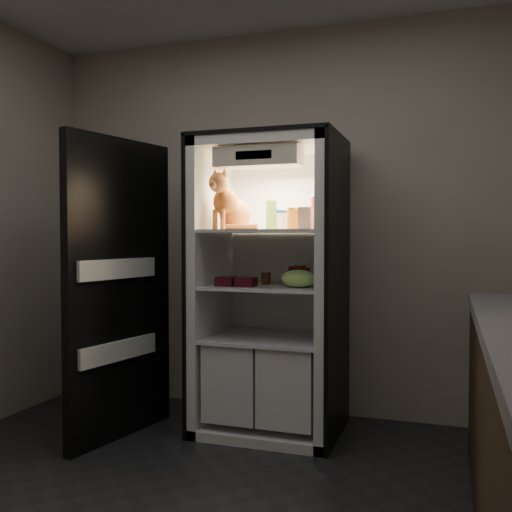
{
  "coord_description": "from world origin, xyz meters",
  "views": [
    {
      "loc": [
        1.08,
        -2.12,
        1.25
      ],
      "look_at": [
        -0.09,
        1.32,
        1.12
      ],
      "focal_mm": 40.0,
      "sensor_mm": 36.0,
      "label": 1
    }
  ],
  "objects_px": {
    "soda_can_a": "(293,275)",
    "salsa_jar": "(293,219)",
    "soda_can_b": "(305,277)",
    "berry_box_left": "(226,281)",
    "mayo_tub": "(280,220)",
    "parmesan_shaker": "(271,215)",
    "grape_bag": "(298,279)",
    "tabby_cat": "(230,207)",
    "refrigerator": "(272,307)",
    "pepper_jar": "(321,212)",
    "soda_can_c": "(300,276)",
    "condiment_jar": "(266,277)",
    "cream_carton": "(306,218)",
    "berry_box_right": "(246,282)"
  },
  "relations": [
    {
      "from": "berry_box_right",
      "to": "parmesan_shaker",
      "type": "bearing_deg",
      "value": 67.19
    },
    {
      "from": "soda_can_c",
      "to": "berry_box_left",
      "type": "xyz_separation_m",
      "value": [
        -0.45,
        -0.1,
        -0.04
      ]
    },
    {
      "from": "soda_can_b",
      "to": "grape_bag",
      "type": "relative_size",
      "value": 0.54
    },
    {
      "from": "soda_can_c",
      "to": "condiment_jar",
      "type": "height_order",
      "value": "soda_can_c"
    },
    {
      "from": "parmesan_shaker",
      "to": "soda_can_c",
      "type": "xyz_separation_m",
      "value": [
        0.22,
        -0.11,
        -0.38
      ]
    },
    {
      "from": "tabby_cat",
      "to": "mayo_tub",
      "type": "distance_m",
      "value": 0.34
    },
    {
      "from": "soda_can_b",
      "to": "berry_box_left",
      "type": "xyz_separation_m",
      "value": [
        -0.46,
        -0.16,
        -0.03
      ]
    },
    {
      "from": "condiment_jar",
      "to": "berry_box_left",
      "type": "distance_m",
      "value": 0.28
    },
    {
      "from": "tabby_cat",
      "to": "soda_can_c",
      "type": "xyz_separation_m",
      "value": [
        0.45,
        0.03,
        -0.42
      ]
    },
    {
      "from": "soda_can_a",
      "to": "salsa_jar",
      "type": "bearing_deg",
      "value": -77.53
    },
    {
      "from": "berry_box_left",
      "to": "salsa_jar",
      "type": "bearing_deg",
      "value": 25.96
    },
    {
      "from": "cream_carton",
      "to": "soda_can_c",
      "type": "bearing_deg",
      "value": 117.85
    },
    {
      "from": "mayo_tub",
      "to": "salsa_jar",
      "type": "height_order",
      "value": "salsa_jar"
    },
    {
      "from": "mayo_tub",
      "to": "soda_can_b",
      "type": "xyz_separation_m",
      "value": [
        0.19,
        -0.1,
        -0.35
      ]
    },
    {
      "from": "condiment_jar",
      "to": "soda_can_a",
      "type": "bearing_deg",
      "value": 18.09
    },
    {
      "from": "cream_carton",
      "to": "berry_box_left",
      "type": "xyz_separation_m",
      "value": [
        -0.51,
        0.02,
        -0.39
      ]
    },
    {
      "from": "salsa_jar",
      "to": "condiment_jar",
      "type": "relative_size",
      "value": 1.56
    },
    {
      "from": "pepper_jar",
      "to": "mayo_tub",
      "type": "bearing_deg",
      "value": -178.81
    },
    {
      "from": "soda_can_a",
      "to": "soda_can_c",
      "type": "distance_m",
      "value": 0.17
    },
    {
      "from": "parmesan_shaker",
      "to": "grape_bag",
      "type": "distance_m",
      "value": 0.48
    },
    {
      "from": "salsa_jar",
      "to": "soda_can_b",
      "type": "distance_m",
      "value": 0.37
    },
    {
      "from": "tabby_cat",
      "to": "berry_box_right",
      "type": "relative_size",
      "value": 3.38
    },
    {
      "from": "pepper_jar",
      "to": "grape_bag",
      "type": "distance_m",
      "value": 0.47
    },
    {
      "from": "cream_carton",
      "to": "berry_box_left",
      "type": "distance_m",
      "value": 0.64
    },
    {
      "from": "parmesan_shaker",
      "to": "condiment_jar",
      "type": "xyz_separation_m",
      "value": [
        -0.03,
        -0.02,
        -0.4
      ]
    },
    {
      "from": "pepper_jar",
      "to": "soda_can_a",
      "type": "height_order",
      "value": "pepper_jar"
    },
    {
      "from": "tabby_cat",
      "to": "berry_box_right",
      "type": "distance_m",
      "value": 0.49
    },
    {
      "from": "parmesan_shaker",
      "to": "pepper_jar",
      "type": "height_order",
      "value": "pepper_jar"
    },
    {
      "from": "soda_can_a",
      "to": "grape_bag",
      "type": "distance_m",
      "value": 0.23
    },
    {
      "from": "pepper_jar",
      "to": "soda_can_c",
      "type": "xyz_separation_m",
      "value": [
        -0.1,
        -0.16,
        -0.39
      ]
    },
    {
      "from": "cream_carton",
      "to": "berry_box_left",
      "type": "relative_size",
      "value": 1.13
    },
    {
      "from": "salsa_jar",
      "to": "soda_can_c",
      "type": "height_order",
      "value": "salsa_jar"
    },
    {
      "from": "soda_can_a",
      "to": "berry_box_right",
      "type": "distance_m",
      "value": 0.35
    },
    {
      "from": "tabby_cat",
      "to": "berry_box_left",
      "type": "distance_m",
      "value": 0.47
    },
    {
      "from": "soda_can_c",
      "to": "condiment_jar",
      "type": "bearing_deg",
      "value": 159.36
    },
    {
      "from": "tabby_cat",
      "to": "pepper_jar",
      "type": "xyz_separation_m",
      "value": [
        0.54,
        0.19,
        -0.03
      ]
    },
    {
      "from": "berry_box_left",
      "to": "berry_box_right",
      "type": "xyz_separation_m",
      "value": [
        0.13,
        -0.01,
        -0.0
      ]
    },
    {
      "from": "parmesan_shaker",
      "to": "soda_can_b",
      "type": "xyz_separation_m",
      "value": [
        0.23,
        -0.06,
        -0.39
      ]
    },
    {
      "from": "soda_can_b",
      "to": "condiment_jar",
      "type": "relative_size",
      "value": 1.33
    },
    {
      "from": "refrigerator",
      "to": "grape_bag",
      "type": "bearing_deg",
      "value": -39.45
    },
    {
      "from": "tabby_cat",
      "to": "salsa_jar",
      "type": "height_order",
      "value": "tabby_cat"
    },
    {
      "from": "condiment_jar",
      "to": "cream_carton",
      "type": "bearing_deg",
      "value": -34.63
    },
    {
      "from": "tabby_cat",
      "to": "salsa_jar",
      "type": "relative_size",
      "value": 2.8
    },
    {
      "from": "grape_bag",
      "to": "condiment_jar",
      "type": "bearing_deg",
      "value": 148.49
    },
    {
      "from": "salsa_jar",
      "to": "soda_can_a",
      "type": "bearing_deg",
      "value": 102.47
    },
    {
      "from": "salsa_jar",
      "to": "soda_can_a",
      "type": "xyz_separation_m",
      "value": [
        -0.01,
        0.07,
        -0.36
      ]
    },
    {
      "from": "soda_can_b",
      "to": "condiment_jar",
      "type": "xyz_separation_m",
      "value": [
        -0.26,
        0.04,
        -0.01
      ]
    },
    {
      "from": "soda_can_c",
      "to": "berry_box_left",
      "type": "bearing_deg",
      "value": -167.08
    },
    {
      "from": "tabby_cat",
      "to": "cream_carton",
      "type": "bearing_deg",
      "value": 7.85
    },
    {
      "from": "pepper_jar",
      "to": "soda_can_c",
      "type": "bearing_deg",
      "value": -121.51
    }
  ]
}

